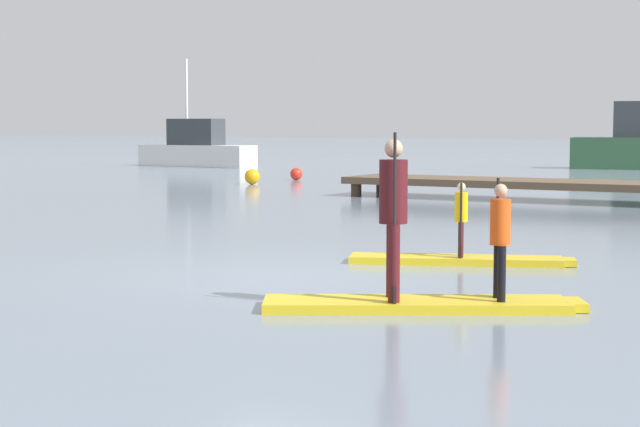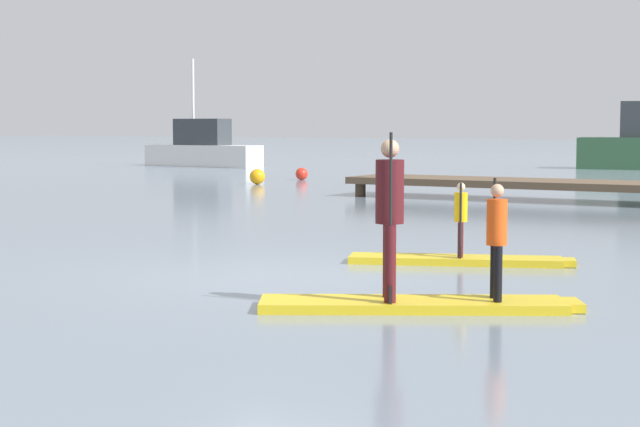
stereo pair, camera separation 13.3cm
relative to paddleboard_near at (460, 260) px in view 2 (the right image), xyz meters
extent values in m
plane|color=gray|center=(-1.44, -2.42, -0.05)|extent=(240.00, 240.00, 0.00)
cube|color=gold|center=(-0.07, -0.03, 0.00)|extent=(2.93, 1.62, 0.10)
cube|color=gold|center=(1.33, 0.52, 0.00)|extent=(0.38, 0.48, 0.09)
cylinder|color=#4C1419|center=(-0.04, 0.10, 0.29)|extent=(0.07, 0.07, 0.48)
cylinder|color=#4C1419|center=(0.04, -0.10, 0.29)|extent=(0.07, 0.07, 0.48)
cylinder|color=#F2B20C|center=(0.00, 0.00, 0.73)|extent=(0.23, 0.23, 0.40)
sphere|color=beige|center=(0.00, 0.00, 1.01)|extent=(0.12, 0.12, 0.12)
cylinder|color=black|center=(0.06, -0.15, 0.56)|extent=(0.03, 0.03, 1.02)
cube|color=black|center=(0.06, -0.15, 0.14)|extent=(0.08, 0.14, 0.18)
cube|color=gold|center=(0.93, -3.57, 0.00)|extent=(3.11, 2.16, 0.10)
cube|color=gold|center=(2.36, -2.78, 0.00)|extent=(0.45, 0.56, 0.09)
cylinder|color=#4C1419|center=(0.64, -3.53, 0.45)|extent=(0.12, 0.12, 0.80)
cylinder|color=#4C1419|center=(0.81, -3.84, 0.45)|extent=(0.12, 0.12, 0.80)
cylinder|color=#4C1419|center=(0.73, -3.69, 1.18)|extent=(0.40, 0.40, 0.66)
sphere|color=tan|center=(0.73, -3.69, 1.62)|extent=(0.19, 0.19, 0.19)
cylinder|color=black|center=(0.83, -3.88, 0.92)|extent=(0.03, 0.03, 1.74)
cube|color=black|center=(0.83, -3.88, 0.14)|extent=(0.09, 0.14, 0.18)
cylinder|color=black|center=(1.63, -3.04, 0.34)|extent=(0.09, 0.09, 0.57)
cylinder|color=black|center=(1.75, -3.26, 0.34)|extent=(0.09, 0.09, 0.57)
cylinder|color=#E54C14|center=(1.69, -3.15, 0.86)|extent=(0.29, 0.29, 0.47)
sphere|color=tan|center=(1.69, -3.15, 1.19)|extent=(0.14, 0.14, 0.14)
cylinder|color=black|center=(1.61, -3.00, 0.68)|extent=(0.03, 0.03, 1.26)
cube|color=black|center=(1.61, -3.00, 0.14)|extent=(0.09, 0.14, 0.18)
cube|color=silver|center=(-22.99, 25.21, 0.44)|extent=(5.78, 1.52, 0.98)
cube|color=#33383D|center=(-23.02, 25.21, 1.52)|extent=(2.56, 1.15, 1.19)
cylinder|color=silver|center=(-23.53, 25.22, 3.48)|extent=(0.12, 0.12, 2.71)
cube|color=brown|center=(-2.46, 12.09, 0.38)|extent=(10.79, 2.11, 0.18)
cylinder|color=#473828|center=(-7.55, 11.34, 0.21)|extent=(0.28, 0.28, 0.52)
cylinder|color=#473828|center=(-7.55, 12.85, 0.21)|extent=(0.28, 0.28, 0.52)
sphere|color=orange|center=(-13.01, 14.60, 0.20)|extent=(0.49, 0.49, 0.49)
sphere|color=red|center=(-13.12, 17.53, 0.16)|extent=(0.43, 0.43, 0.43)
camera|label=1|loc=(5.38, -13.42, 1.87)|focal=58.79mm
camera|label=2|loc=(5.49, -13.35, 1.87)|focal=58.79mm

